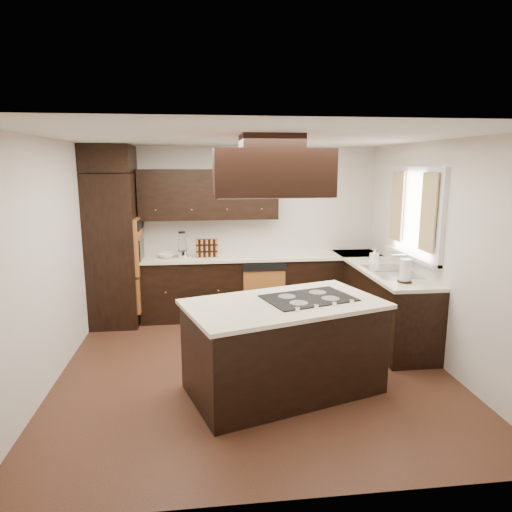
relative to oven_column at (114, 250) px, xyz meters
name	(u,v)px	position (x,y,z in m)	size (l,w,h in m)	color
floor	(253,367)	(1.78, -1.71, -1.07)	(4.20, 4.20, 0.02)	brown
ceiling	(253,137)	(1.78, -1.71, 1.45)	(4.20, 4.20, 0.02)	silver
wall_back	(238,230)	(1.78, 0.40, 0.19)	(4.20, 0.02, 2.50)	beige
wall_front	(292,325)	(1.78, -3.81, 0.19)	(4.20, 0.02, 2.50)	beige
wall_left	(48,263)	(-0.33, -1.71, 0.19)	(0.02, 4.20, 2.50)	beige
wall_right	(439,254)	(3.88, -1.71, 0.19)	(0.02, 4.20, 2.50)	beige
oven_column	(114,250)	(0.00, 0.00, 0.00)	(0.65, 0.75, 2.12)	black
wall_oven_face	(139,245)	(0.35, 0.00, 0.06)	(0.05, 0.62, 0.78)	#AF662B
base_cabinets_back	(242,287)	(1.81, 0.09, -0.62)	(2.93, 0.60, 0.88)	black
base_cabinets_right	(379,300)	(3.58, -0.80, -0.62)	(0.60, 2.40, 0.88)	black
countertop_back	(242,257)	(1.81, 0.08, -0.16)	(2.93, 0.63, 0.04)	#F2EBC6
countertop_right	(379,267)	(3.56, -0.80, -0.16)	(0.63, 2.40, 0.04)	#F2EBC6
upper_cabinets	(209,194)	(1.34, 0.23, 0.75)	(2.00, 0.34, 0.72)	black
dishwasher_front	(264,295)	(2.10, -0.20, -0.66)	(0.60, 0.05, 0.72)	#AF662B
window_frame	(416,213)	(3.85, -1.16, 0.59)	(0.06, 1.32, 1.12)	silver
window_pane	(418,213)	(3.87, -1.16, 0.59)	(0.00, 1.20, 1.00)	white
curtain_left	(428,213)	(3.79, -1.57, 0.64)	(0.02, 0.34, 0.90)	beige
curtain_right	(397,206)	(3.79, -0.74, 0.64)	(0.02, 0.34, 0.90)	beige
sink_rim	(391,271)	(3.58, -1.16, -0.14)	(0.52, 0.84, 0.01)	silver
island	(283,348)	(2.01, -2.26, -0.62)	(1.82, 0.99, 0.88)	black
island_top	(284,304)	(2.01, -2.26, -0.16)	(1.88, 1.06, 0.04)	#F2EBC6
cooktop	(308,298)	(2.27, -2.18, -0.13)	(0.86, 0.57, 0.01)	black
range_hood	(271,173)	(1.88, -2.25, 1.10)	(1.05, 0.72, 0.42)	black
hood_duct	(271,142)	(1.88, -2.25, 1.38)	(0.55, 0.50, 0.13)	black
blender_base	(183,254)	(0.95, 0.04, -0.09)	(0.15, 0.15, 0.10)	silver
blender_pitcher	(182,242)	(0.95, 0.04, 0.09)	(0.13, 0.13, 0.26)	silver
spice_rack	(207,248)	(1.30, 0.06, -0.01)	(0.31, 0.08, 0.26)	black
mixing_bowl	(167,255)	(0.73, 0.08, -0.11)	(0.27, 0.27, 0.07)	silver
soap_bottle	(374,255)	(3.56, -0.61, -0.04)	(0.09, 0.09, 0.20)	silver
paper_towel	(405,271)	(3.50, -1.68, 0.00)	(0.13, 0.13, 0.27)	silver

